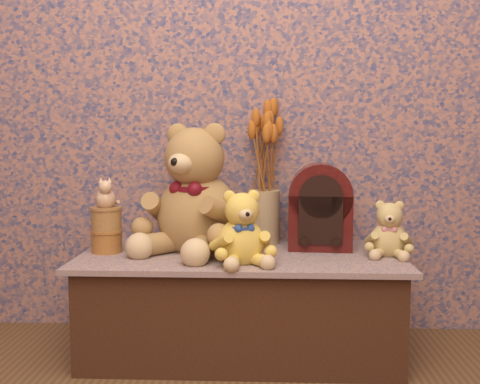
% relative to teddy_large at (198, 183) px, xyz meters
% --- Properties ---
extents(display_shelf, '(1.21, 0.59, 0.39)m').
position_rel_teddy_large_xyz_m(display_shelf, '(0.17, -0.05, -0.46)').
color(display_shelf, navy).
rests_on(display_shelf, ground).
extents(teddy_large, '(0.59, 0.63, 0.53)m').
position_rel_teddy_large_xyz_m(teddy_large, '(0.00, 0.00, 0.00)').
color(teddy_large, '#A87641').
rests_on(teddy_large, display_shelf).
extents(teddy_medium, '(0.29, 0.31, 0.28)m').
position_rel_teddy_large_xyz_m(teddy_medium, '(0.18, -0.21, -0.13)').
color(teddy_medium, gold).
rests_on(teddy_medium, display_shelf).
extents(teddy_small, '(0.21, 0.24, 0.22)m').
position_rel_teddy_large_xyz_m(teddy_small, '(0.72, -0.06, -0.15)').
color(teddy_small, tan).
rests_on(teddy_small, display_shelf).
extents(cathedral_radio, '(0.26, 0.19, 0.34)m').
position_rel_teddy_large_xyz_m(cathedral_radio, '(0.48, 0.06, -0.10)').
color(cathedral_radio, '#3D0B0B').
rests_on(cathedral_radio, display_shelf).
extents(ceramic_vase, '(0.16, 0.16, 0.22)m').
position_rel_teddy_large_xyz_m(ceramic_vase, '(0.26, 0.16, -0.15)').
color(ceramic_vase, tan).
rests_on(ceramic_vase, display_shelf).
extents(dried_stalks, '(0.28, 0.28, 0.45)m').
position_rel_teddy_large_xyz_m(dried_stalks, '(0.26, 0.16, 0.18)').
color(dried_stalks, '#B45B1C').
rests_on(dried_stalks, ceramic_vase).
extents(biscuit_tin_lower, '(0.12, 0.12, 0.08)m').
position_rel_teddy_large_xyz_m(biscuit_tin_lower, '(-0.35, -0.06, -0.22)').
color(biscuit_tin_lower, '#AE9233').
rests_on(biscuit_tin_lower, display_shelf).
extents(biscuit_tin_upper, '(0.13, 0.13, 0.09)m').
position_rel_teddy_large_xyz_m(biscuit_tin_upper, '(-0.35, -0.06, -0.14)').
color(biscuit_tin_upper, tan).
rests_on(biscuit_tin_upper, biscuit_tin_lower).
extents(cat_figurine, '(0.11, 0.12, 0.12)m').
position_rel_teddy_large_xyz_m(cat_figurine, '(-0.35, -0.06, -0.03)').
color(cat_figurine, silver).
rests_on(cat_figurine, biscuit_tin_upper).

